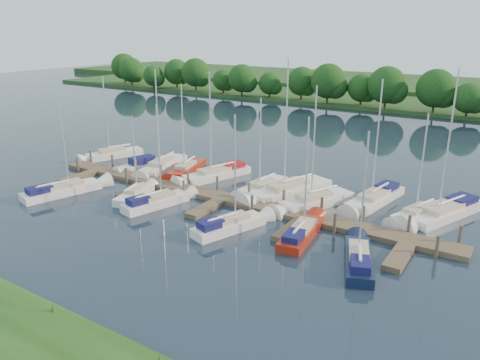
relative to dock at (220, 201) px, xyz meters
The scene contains 23 objects.
ground 7.31m from the dock, 90.00° to the right, with size 260.00×260.00×0.00m, color #17242F.
dock is the anchor object (origin of this frame).
mooring_pilings 1.19m from the dock, 90.00° to the left, with size 38.24×2.84×2.00m.
far_shore 67.69m from the dock, 90.00° to the left, with size 180.00×30.00×0.60m, color #224219.
distant_hill 92.69m from the dock, 90.00° to the left, with size 220.00×40.00×1.40m, color #325826.
treeline 55.29m from the dock, 90.89° to the left, with size 145.69×9.80×8.30m.
sailboat_n_0 20.03m from the dock, 164.61° to the left, with size 4.00×7.56×9.83m.
motorboat 13.65m from the dock, 164.15° to the left, with size 2.72×5.72×1.67m.
sailboat_n_2 12.07m from the dock, 156.67° to the left, with size 3.62×8.75×11.03m.
sailboat_n_3 9.79m from the dock, 147.10° to the left, with size 3.28×7.63×9.66m.
sailboat_n_4 7.07m from the dock, 129.48° to the left, with size 4.29×8.65×11.00m.
sailboat_n_5 4.95m from the dock, 74.21° to the left, with size 2.21×7.15×9.07m.
sailboat_n_6 6.29m from the dock, 50.81° to the left, with size 5.16×9.93×12.68m.
sailboat_n_7 8.07m from the dock, 26.78° to the left, with size 4.65×8.19×10.75m.
sailboat_n_8 13.42m from the dock, 32.38° to the left, with size 3.29×8.88×11.09m.
sailboat_n_9 16.38m from the dock, 20.52° to the left, with size 3.49×6.91×8.90m.
sailboat_n_10 18.33m from the dock, 22.52° to the left, with size 5.36×9.70×12.36m.
sailboat_s_0 14.65m from the dock, 156.54° to the right, with size 3.73×8.35×10.55m.
sailboat_s_1 7.82m from the dock, 157.30° to the right, with size 2.59×5.95×7.77m.
sailboat_s_2 5.44m from the dock, 139.36° to the right, with size 3.16×7.07×9.16m.
sailboat_s_3 5.86m from the dock, 47.28° to the right, with size 3.57×7.04×9.21m.
sailboat_s_4 9.37m from the dock, 15.24° to the right, with size 2.43×7.24×9.18m.
sailboat_s_5 14.55m from the dock, 17.09° to the right, with size 3.69×6.98×9.13m.
Camera 1 is at (22.09, -24.03, 14.74)m, focal length 35.00 mm.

